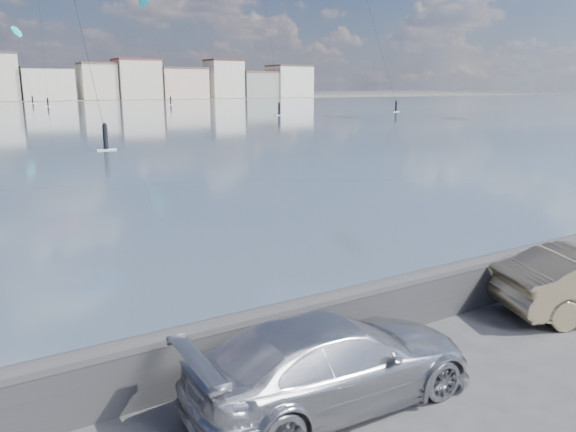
% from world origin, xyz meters
% --- Properties ---
extents(seawall, '(400.00, 0.36, 1.08)m').
position_xyz_m(seawall, '(0.00, 2.70, 0.58)').
color(seawall, '#28282B').
rests_on(seawall, ground).
extents(car_silver, '(4.60, 1.99, 1.32)m').
position_xyz_m(car_silver, '(0.09, 1.27, 0.66)').
color(car_silver, '#BABBC1').
rests_on(car_silver, ground).
extents(kitesurfer_8, '(3.35, 11.31, 20.19)m').
position_xyz_m(kitesurfer_8, '(15.40, 159.77, 17.69)').
color(kitesurfer_8, '#19BFBF').
rests_on(kitesurfer_8, ground).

